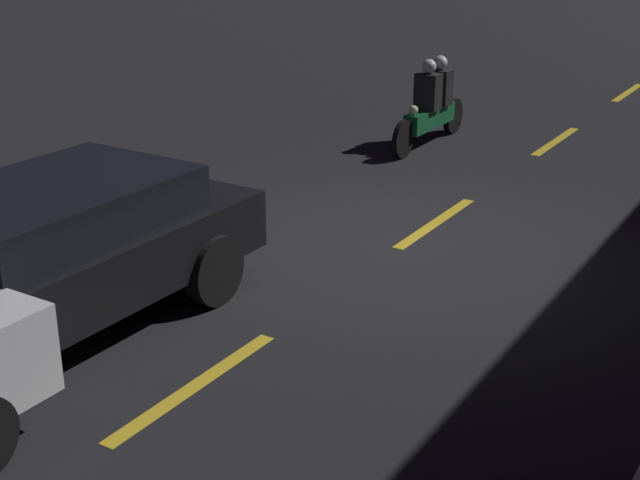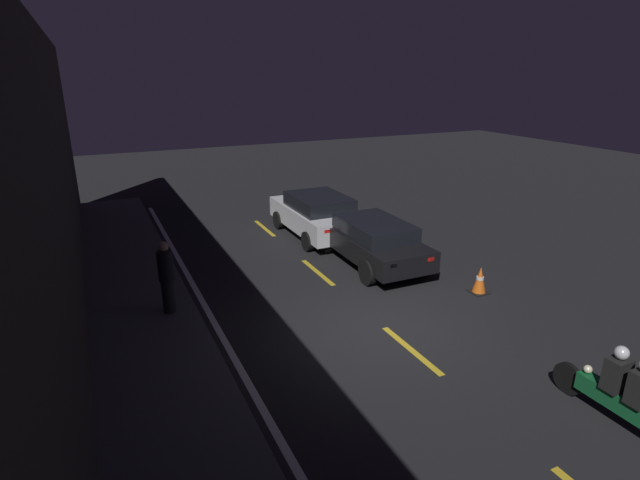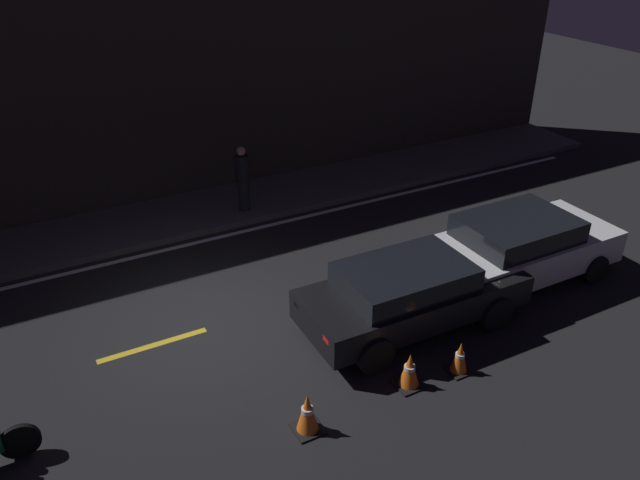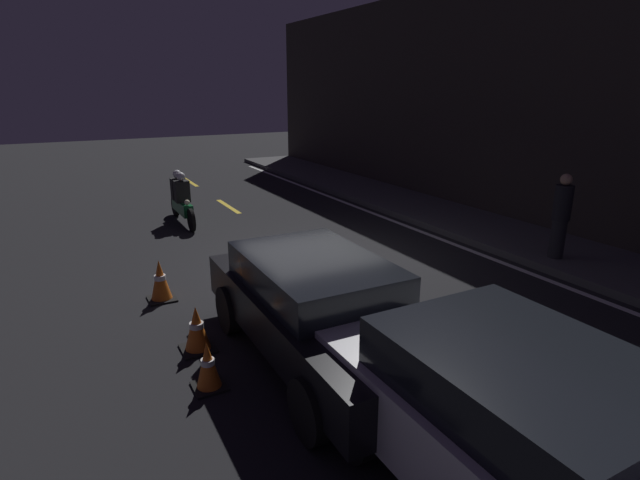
{
  "view_description": "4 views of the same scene",
  "coord_description": "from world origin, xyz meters",
  "px_view_note": "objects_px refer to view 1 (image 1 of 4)",
  "views": [
    {
      "loc": [
        8.24,
        4.13,
        3.64
      ],
      "look_at": [
        1.78,
        0.1,
        0.71
      ],
      "focal_mm": 50.0,
      "sensor_mm": 36.0,
      "label": 1
    },
    {
      "loc": [
        -8.2,
        5.44,
        5.4
      ],
      "look_at": [
        2.76,
        0.27,
        1.23
      ],
      "focal_mm": 28.0,
      "sensor_mm": 36.0,
      "label": 2
    },
    {
      "loc": [
        -2.58,
        -9.36,
        7.13
      ],
      "look_at": [
        2.68,
        0.43,
        1.03
      ],
      "focal_mm": 35.0,
      "sensor_mm": 36.0,
      "label": 3
    },
    {
      "loc": [
        8.6,
        -4.45,
        3.43
      ],
      "look_at": [
        1.04,
        -0.39,
        0.79
      ],
      "focal_mm": 28.0,
      "sensor_mm": 36.0,
      "label": 4
    }
  ],
  "objects_px": {
    "motorcycle": "(432,105)",
    "traffic_cone_near": "(149,186)",
    "traffic_cone_mid": "(30,238)",
    "van_black": "(44,255)"
  },
  "relations": [
    {
      "from": "van_black",
      "to": "traffic_cone_near",
      "type": "relative_size",
      "value": 6.1
    },
    {
      "from": "van_black",
      "to": "traffic_cone_mid",
      "type": "xyz_separation_m",
      "value": [
        -0.97,
        -1.37,
        -0.43
      ]
    },
    {
      "from": "motorcycle",
      "to": "traffic_cone_near",
      "type": "bearing_deg",
      "value": -17.1
    },
    {
      "from": "van_black",
      "to": "motorcycle",
      "type": "distance_m",
      "value": 7.73
    },
    {
      "from": "motorcycle",
      "to": "traffic_cone_near",
      "type": "height_order",
      "value": "motorcycle"
    },
    {
      "from": "van_black",
      "to": "traffic_cone_near",
      "type": "xyz_separation_m",
      "value": [
        -2.9,
        -1.46,
        -0.4
      ]
    },
    {
      "from": "motorcycle",
      "to": "traffic_cone_mid",
      "type": "bearing_deg",
      "value": -11.54
    },
    {
      "from": "motorcycle",
      "to": "traffic_cone_mid",
      "type": "relative_size",
      "value": 3.69
    },
    {
      "from": "traffic_cone_near",
      "to": "traffic_cone_mid",
      "type": "xyz_separation_m",
      "value": [
        1.94,
        0.09,
        -0.03
      ]
    },
    {
      "from": "van_black",
      "to": "traffic_cone_near",
      "type": "distance_m",
      "value": 3.27
    }
  ]
}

